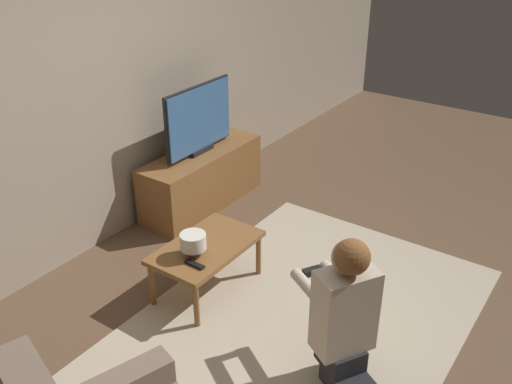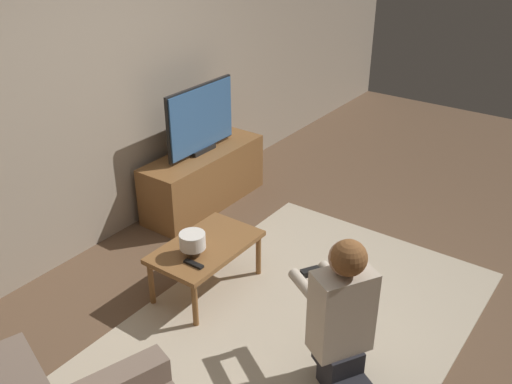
{
  "view_description": "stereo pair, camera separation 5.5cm",
  "coord_description": "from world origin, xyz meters",
  "px_view_note": "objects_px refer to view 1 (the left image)",
  "views": [
    {
      "loc": [
        -2.63,
        -1.48,
        2.6
      ],
      "look_at": [
        0.33,
        0.59,
        0.7
      ],
      "focal_mm": 40.0,
      "sensor_mm": 36.0,
      "label": 1
    },
    {
      "loc": [
        -2.59,
        -1.52,
        2.6
      ],
      "look_at": [
        0.33,
        0.59,
        0.7
      ],
      "focal_mm": 40.0,
      "sensor_mm": 36.0,
      "label": 2
    }
  ],
  "objects_px": {
    "tv": "(199,119)",
    "table_lamp": "(193,243)",
    "coffee_table": "(206,250)",
    "person_kneeling": "(347,317)"
  },
  "relations": [
    {
      "from": "person_kneeling",
      "to": "table_lamp",
      "type": "relative_size",
      "value": 5.46
    },
    {
      "from": "person_kneeling",
      "to": "table_lamp",
      "type": "bearing_deg",
      "value": -64.11
    },
    {
      "from": "person_kneeling",
      "to": "tv",
      "type": "bearing_deg",
      "value": -89.96
    },
    {
      "from": "tv",
      "to": "person_kneeling",
      "type": "height_order",
      "value": "tv"
    },
    {
      "from": "tv",
      "to": "coffee_table",
      "type": "xyz_separation_m",
      "value": [
        -0.99,
        -0.87,
        -0.5
      ]
    },
    {
      "from": "tv",
      "to": "table_lamp",
      "type": "bearing_deg",
      "value": -142.24
    },
    {
      "from": "coffee_table",
      "to": "person_kneeling",
      "type": "height_order",
      "value": "person_kneeling"
    },
    {
      "from": "tv",
      "to": "table_lamp",
      "type": "height_order",
      "value": "tv"
    },
    {
      "from": "table_lamp",
      "to": "person_kneeling",
      "type": "bearing_deg",
      "value": -94.76
    },
    {
      "from": "coffee_table",
      "to": "table_lamp",
      "type": "xyz_separation_m",
      "value": [
        -0.15,
        -0.01,
        0.15
      ]
    }
  ]
}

